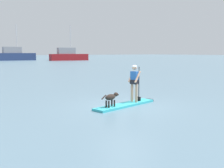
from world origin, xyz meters
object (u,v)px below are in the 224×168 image
(person_paddler, at_px, (135,81))
(moored_boat_center, at_px, (15,55))
(paddleboard, at_px, (128,104))
(dog, at_px, (111,98))
(moored_boat_starboard, at_px, (68,56))

(person_paddler, distance_m, moored_boat_center, 73.07)
(paddleboard, height_order, person_paddler, person_paddler)
(dog, height_order, moored_boat_center, moored_boat_center)
(paddleboard, distance_m, dog, 1.23)
(moored_boat_center, bearing_deg, dog, -103.68)
(dog, bearing_deg, moored_boat_starboard, 64.23)
(paddleboard, height_order, dog, dog)
(paddleboard, xyz_separation_m, dog, (-1.13, -0.21, 0.45))
(dog, bearing_deg, person_paddler, 10.36)
(person_paddler, bearing_deg, moored_boat_center, 77.45)
(moored_boat_starboard, bearing_deg, person_paddler, -114.69)
(paddleboard, xyz_separation_m, moored_boat_center, (16.30, 71.40, 1.47))
(moored_boat_center, bearing_deg, person_paddler, -102.55)
(moored_boat_starboard, bearing_deg, paddleboard, -114.99)
(dog, distance_m, moored_boat_center, 73.70)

